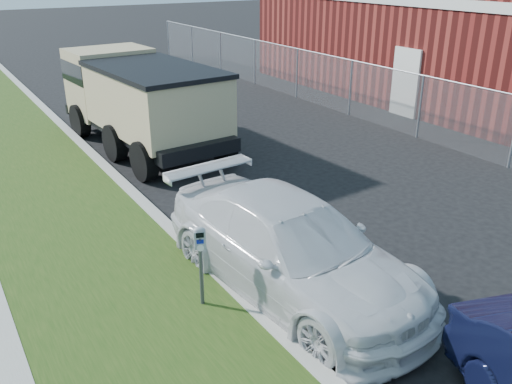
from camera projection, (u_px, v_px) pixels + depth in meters
ground at (351, 245)px, 9.79m from camera, size 120.00×120.00×0.00m
streetside at (1, 279)px, 8.62m from camera, size 6.12×50.00×0.15m
chainlink_fence at (351, 77)px, 17.68m from camera, size 0.06×30.06×30.00m
brick_building at (453, 35)px, 21.04m from camera, size 9.20×14.20×4.17m
parking_meter at (200, 249)px, 7.55m from camera, size 0.20×0.17×1.25m
white_wagon at (291, 247)px, 8.26m from camera, size 2.46×5.11×1.43m
dump_truck at (138, 97)px, 14.63m from camera, size 2.87×6.35×2.43m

